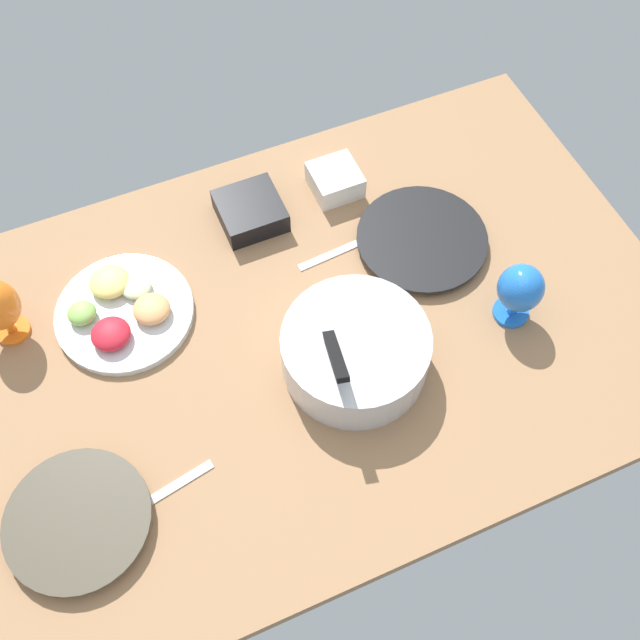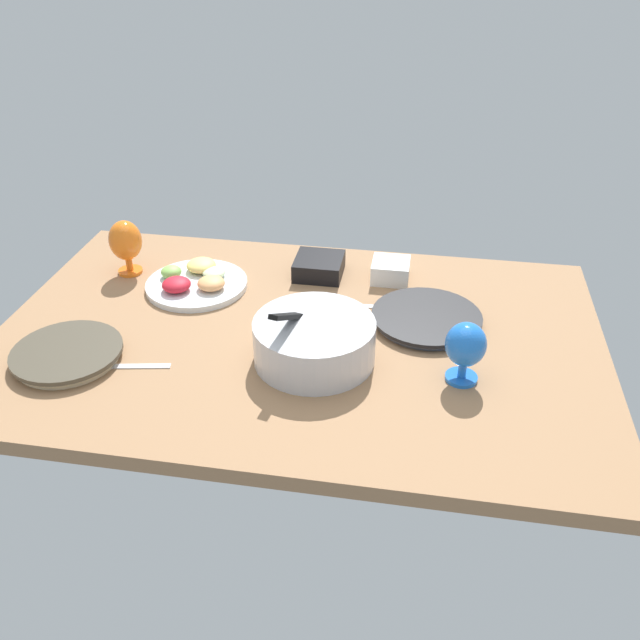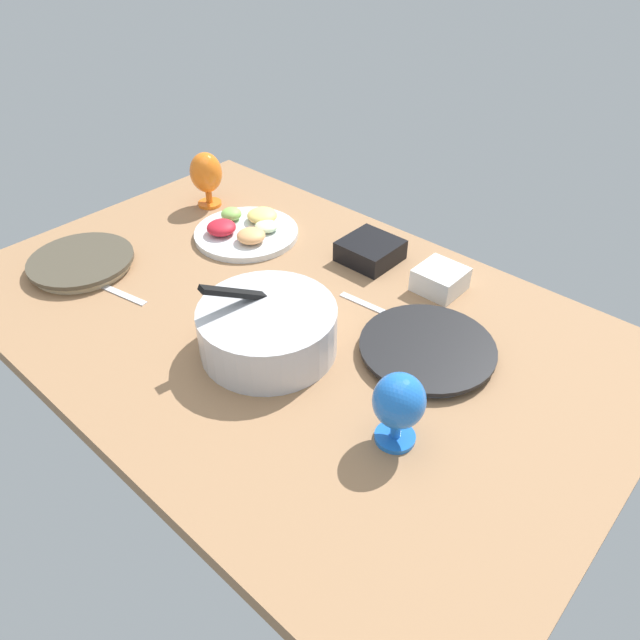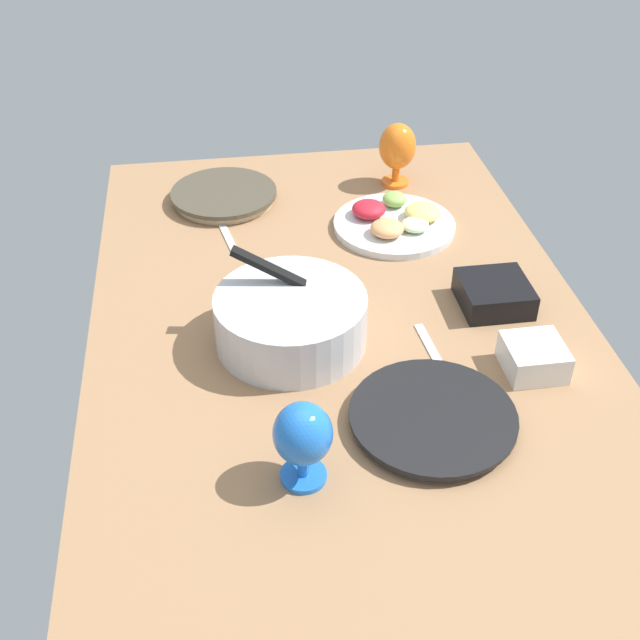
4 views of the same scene
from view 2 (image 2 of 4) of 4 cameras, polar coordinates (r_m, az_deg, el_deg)
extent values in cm
cube|color=#99704C|center=(180.91, -1.85, -1.61)|extent=(160.00, 104.00, 4.00)
cylinder|color=#4C4C51|center=(185.89, 8.95, 0.01)|extent=(27.57, 27.57, 1.55)
cylinder|color=black|center=(185.24, 8.98, 0.33)|extent=(29.97, 29.97, 0.93)
cylinder|color=beige|center=(180.57, -20.49, -2.87)|extent=(25.19, 25.19, 1.87)
cylinder|color=#494233|center=(179.76, -20.57, -2.48)|extent=(27.38, 27.38, 1.12)
cylinder|color=silver|center=(166.63, -0.49, -1.80)|extent=(30.23, 30.23, 10.89)
cylinder|color=white|center=(164.83, -0.49, -0.86)|extent=(27.20, 27.20, 1.96)
cube|color=black|center=(163.79, -2.32, 0.35)|extent=(7.11, 21.91, 12.41)
cylinder|color=silver|center=(203.56, -10.34, 2.96)|extent=(29.86, 29.86, 1.80)
ellipsoid|color=#8CC659|center=(206.55, -12.43, 3.99)|extent=(6.07, 6.07, 3.44)
ellipsoid|color=red|center=(198.92, -12.01, 2.94)|extent=(8.30, 8.30, 3.75)
ellipsoid|color=#F2A566|center=(197.96, -9.16, 3.08)|extent=(7.96, 7.96, 3.57)
ellipsoid|color=beige|center=(204.57, -8.93, 3.96)|extent=(6.73, 6.73, 2.58)
ellipsoid|color=#F9E072|center=(208.44, -9.98, 4.57)|extent=(8.84, 8.84, 3.58)
cylinder|color=orange|center=(216.62, -15.68, 4.00)|extent=(7.34, 7.34, 1.00)
cylinder|color=orange|center=(215.57, -15.77, 4.55)|extent=(2.00, 2.00, 3.69)
ellipsoid|color=orange|center=(212.12, -16.09, 6.47)|extent=(9.79, 9.79, 12.35)
cylinder|color=blue|center=(166.27, 11.82, -4.77)|extent=(7.78, 7.78, 1.00)
cylinder|color=blue|center=(164.89, 11.91, -4.11)|extent=(2.00, 2.00, 3.73)
ellipsoid|color=blue|center=(160.75, 12.19, -2.02)|extent=(9.69, 9.69, 10.85)
cube|color=black|center=(206.36, -0.09, 4.55)|extent=(14.33, 14.33, 5.60)
cube|color=tan|center=(205.53, -0.09, 4.99)|extent=(11.75, 11.75, 1.79)
cube|color=white|center=(204.73, 5.97, 4.18)|extent=(11.10, 11.10, 6.00)
cube|color=#F9E072|center=(203.84, 6.00, 4.66)|extent=(9.11, 9.11, 1.92)
cube|color=silver|center=(191.36, 3.16, 1.24)|extent=(18.09, 3.20, 0.60)
cube|color=silver|center=(173.15, -15.41, -3.74)|extent=(18.03, 5.04, 0.60)
camera|label=1|loc=(1.03, -44.08, 49.86)|focal=42.08mm
camera|label=3|loc=(0.87, 46.56, 14.13)|focal=32.99mm
camera|label=4|loc=(1.60, 54.23, 21.12)|focal=45.10mm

